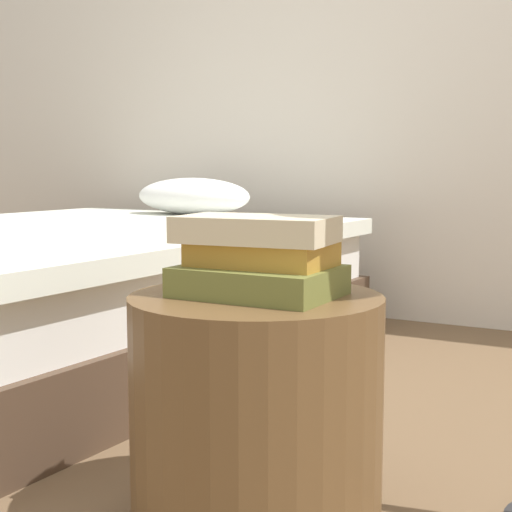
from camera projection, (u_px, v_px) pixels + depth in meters
wall_back at (499, 8)px, 3.03m from camera, size 7.00×0.08×2.60m
bed at (62, 291)px, 2.67m from camera, size 1.61×2.06×0.62m
side_table at (256, 409)px, 1.42m from camera, size 0.47×0.47×0.43m
book_olive at (259, 281)px, 1.40m from camera, size 0.28×0.21×0.05m
book_ochre at (262, 254)px, 1.40m from camera, size 0.26×0.16×0.04m
book_cream at (255, 229)px, 1.39m from camera, size 0.30×0.19×0.05m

